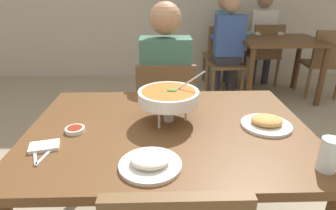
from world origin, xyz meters
The scene contains 19 objects.
dining_table_main centered at (0.00, 0.00, 0.67)m, with size 1.34×0.97×0.77m.
chair_diner_main centered at (0.00, 0.77, 0.51)m, with size 0.44×0.44×0.90m.
diner_main centered at (0.00, 0.81, 0.75)m, with size 0.40×0.45×1.31m.
curry_bowl centered at (0.00, 0.07, 0.90)m, with size 0.33×0.30×0.26m.
rice_plate centered at (-0.08, -0.33, 0.79)m, with size 0.24×0.24×0.06m.
appetizer_plate centered at (0.47, -0.01, 0.79)m, with size 0.24×0.24×0.06m.
sauce_dish centered at (-0.44, -0.04, 0.79)m, with size 0.09×0.09×0.02m.
napkin_folded centered at (-0.53, -0.18, 0.78)m, with size 0.12×0.08×0.02m, color white.
fork_utensil centered at (-0.55, -0.23, 0.78)m, with size 0.01×0.17×0.01m, color silver.
spoon_utensil centered at (-0.50, -0.23, 0.78)m, with size 0.01×0.17×0.01m, color silver.
drink_glass centered at (0.57, -0.36, 0.83)m, with size 0.07×0.07×0.13m.
dining_table_far centered at (1.49, 2.35, 0.63)m, with size 1.00×0.80×0.77m.
chair_bg_left centered at (1.48, 2.82, 0.51)m, with size 0.45×0.45×0.90m.
chair_bg_middle centered at (0.93, 2.87, 0.51)m, with size 0.44×0.44×0.90m.
chair_bg_right centered at (0.82, 2.48, 0.51)m, with size 0.45×0.45×0.90m.
chair_bg_corner centered at (2.08, 2.30, 0.51)m, with size 0.47×0.47×0.90m.
patron_bg_left centered at (1.46, 2.95, 0.75)m, with size 0.40×0.45×1.31m.
patron_bg_middle centered at (0.91, 2.88, 0.75)m, with size 0.45×0.40×1.31m.
patron_bg_right centered at (0.83, 2.39, 0.75)m, with size 0.40×0.45×1.31m.
Camera 1 is at (-0.04, -1.22, 1.41)m, focal length 30.28 mm.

